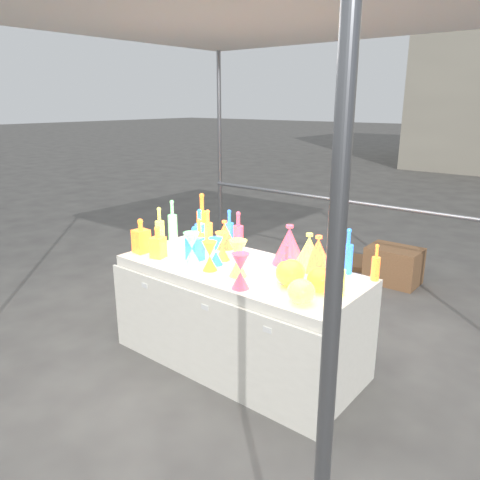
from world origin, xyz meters
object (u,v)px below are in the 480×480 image
Objects in this scene: decanter_0 at (158,242)px; globe_0 at (290,274)px; display_table at (239,315)px; bottle_0 at (208,228)px; lampshade_0 at (225,234)px; cardboard_box_closed at (394,265)px; hourglass_0 at (210,256)px.

globe_0 is (1.08, 0.16, -0.05)m from decanter_0.
bottle_0 is at bearing 154.42° from display_table.
bottle_0 is (-0.54, 0.26, 0.53)m from display_table.
bottle_0 is 1.33× the size of lampshade_0.
cardboard_box_closed is at bearing 82.68° from display_table.
globe_0 is (0.59, 0.12, -0.03)m from hourglass_0.
cardboard_box_closed is 2.74m from decanter_0.
globe_0 is (0.18, -2.34, 0.63)m from cardboard_box_closed.
hourglass_0 is at bearing -168.52° from globe_0.
display_table is at bearing -97.72° from cardboard_box_closed.
display_table reaches higher than cardboard_box_closed.
decanter_0 reaches higher than lampshade_0.
hourglass_0 is at bearing -9.02° from decanter_0.
globe_0 is at bearing -5.16° from decanter_0.
cardboard_box_closed is at bearing 56.62° from decanter_0.
lampshade_0 is at bearing 143.10° from display_table.
lampshade_0 is (-0.85, 0.35, 0.04)m from globe_0.
bottle_0 reaches higher than cardboard_box_closed.
bottle_0 reaches higher than globe_0.
hourglass_0 is at bearing -99.92° from cardboard_box_closed.
decanter_0 is at bearing -89.71° from lampshade_0.
hourglass_0 reaches higher than globe_0.
hourglass_0 is at bearing -46.26° from bottle_0.
bottle_0 is 1.06m from globe_0.
globe_0 reaches higher than cardboard_box_closed.
lampshade_0 is at bearing 119.63° from hourglass_0.
decanter_0 is at bearing -99.30° from bottle_0.
bottle_0 is 1.57× the size of globe_0.
hourglass_0 is 0.60m from globe_0.
display_table is 2.31m from cardboard_box_closed.
lampshade_0 reaches higher than globe_0.
globe_0 is (1.00, -0.32, -0.07)m from bottle_0.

